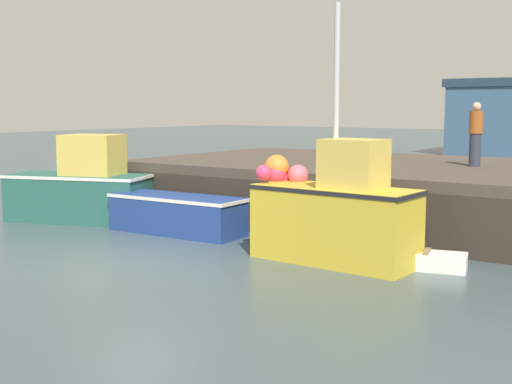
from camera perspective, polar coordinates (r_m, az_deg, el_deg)
The scene contains 7 objects.
ground at distance 13.88m, azimuth -10.01°, elevation -5.74°, with size 120.00×160.00×0.10m.
pier at distance 18.20m, azimuth 9.88°, elevation 1.56°, with size 12.96×7.48×1.53m.
fishing_boat_near_left at distance 18.49m, azimuth -14.61°, elevation 0.31°, with size 4.03×2.58×2.32m.
fishing_boat_near_right at distance 16.35m, azimuth -6.73°, elevation -1.77°, with size 3.52×1.28×0.92m.
fishing_boat_mid at distance 13.26m, azimuth 6.58°, elevation -1.71°, with size 3.51×1.45×4.99m.
rowboat at distance 13.15m, azimuth 14.25°, elevation -5.65°, with size 1.57×0.97×0.35m.
dockworker at distance 17.99m, azimuth 18.10°, elevation 4.66°, with size 0.34×0.34×1.62m.
Camera 1 is at (9.56, -9.58, 3.04)m, focal length 47.23 mm.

